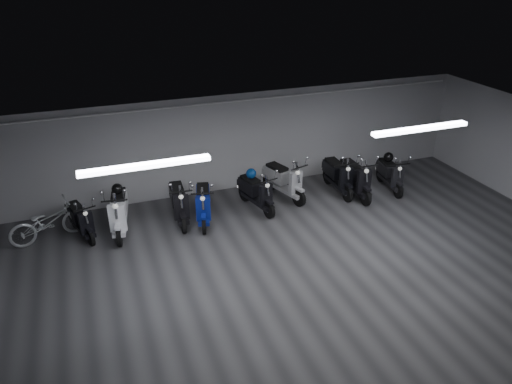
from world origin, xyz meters
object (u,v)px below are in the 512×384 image
object	(u,v)px
scooter_3	(179,197)
scooter_8	(355,172)
scooter_4	(203,198)
scooter_5	(256,187)
scooter_2	(118,205)
bicycle	(47,218)
helmet_2	(389,157)
helmet_0	(251,174)
scooter_6	(284,175)
scooter_9	(391,169)
scooter_1	(80,214)
helmet_1	(117,189)
scooter_7	(339,170)

from	to	relation	value
scooter_3	scooter_8	xyz separation A→B (m)	(4.95, -0.25, 0.03)
scooter_4	scooter_5	size ratio (longest dim) A/B	1.02
scooter_2	scooter_8	size ratio (longest dim) A/B	1.02
bicycle	helmet_2	bearing A→B (deg)	-106.10
scooter_5	helmet_0	xyz separation A→B (m)	(-0.06, 0.24, 0.30)
scooter_3	bicycle	bearing A→B (deg)	-179.18
bicycle	helmet_2	distance (m)	9.27
helmet_0	scooter_6	bearing A→B (deg)	7.21
scooter_3	scooter_9	world-z (taller)	scooter_3
scooter_1	scooter_6	world-z (taller)	scooter_6
scooter_1	helmet_1	world-z (taller)	scooter_1
helmet_2	scooter_1	bearing A→B (deg)	179.32
scooter_2	scooter_4	bearing A→B (deg)	3.00
scooter_4	helmet_1	distance (m)	2.10
helmet_0	helmet_2	size ratio (longest dim) A/B	0.98
scooter_3	scooter_5	world-z (taller)	scooter_3
scooter_2	scooter_6	world-z (taller)	scooter_2
helmet_0	scooter_1	bearing A→B (deg)	-178.79
scooter_5	scooter_2	bearing A→B (deg)	165.76
scooter_1	scooter_7	size ratio (longest dim) A/B	0.87
scooter_1	scooter_5	bearing A→B (deg)	-19.78
bicycle	scooter_1	bearing A→B (deg)	-113.09
scooter_3	scooter_9	xyz separation A→B (m)	(6.11, -0.27, -0.06)
scooter_9	helmet_1	distance (m)	7.59
scooter_6	helmet_0	bearing A→B (deg)	169.98
scooter_5	helmet_1	world-z (taller)	scooter_5
scooter_9	helmet_1	size ratio (longest dim) A/B	6.18
scooter_3	scooter_4	world-z (taller)	scooter_3
scooter_1	helmet_0	xyz separation A→B (m)	(4.39, 0.09, 0.35)
scooter_1	helmet_0	size ratio (longest dim) A/B	5.81
scooter_9	bicycle	size ratio (longest dim) A/B	0.94
helmet_0	bicycle	bearing A→B (deg)	179.86
helmet_2	bicycle	bearing A→B (deg)	178.72
scooter_7	bicycle	world-z (taller)	scooter_7
scooter_1	scooter_3	xyz separation A→B (m)	(2.39, -0.06, 0.09)
scooter_8	bicycle	xyz separation A→B (m)	(-8.07, 0.42, -0.13)
scooter_2	scooter_9	world-z (taller)	scooter_2
scooter_5	helmet_0	size ratio (longest dim) A/B	6.38
scooter_5	helmet_0	distance (m)	0.38
scooter_7	helmet_0	size ratio (longest dim) A/B	6.70
scooter_4	scooter_7	world-z (taller)	scooter_7
scooter_7	scooter_1	bearing A→B (deg)	-177.83
scooter_4	scooter_8	bearing A→B (deg)	14.18
scooter_1	helmet_2	distance (m)	8.55
scooter_4	helmet_1	size ratio (longest dim) A/B	6.59
scooter_3	helmet_1	bearing A→B (deg)	175.11
scooter_5	scooter_9	xyz separation A→B (m)	(4.05, -0.19, -0.03)
bicycle	helmet_1	xyz separation A→B (m)	(1.67, 0.06, 0.46)
scooter_2	scooter_6	xyz separation A→B (m)	(4.51, 0.33, -0.03)
scooter_9	scooter_6	bearing A→B (deg)	177.93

